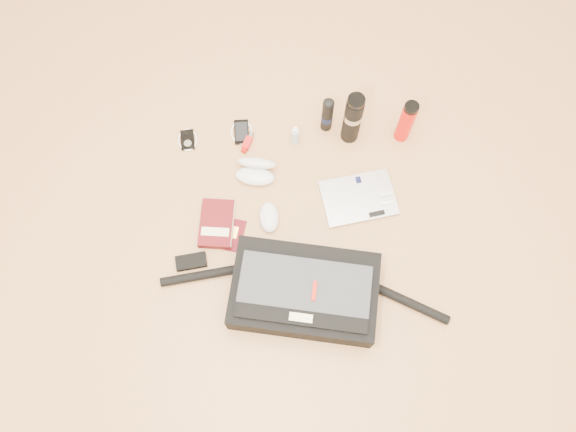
{
  "coord_description": "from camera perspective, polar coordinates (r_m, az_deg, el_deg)",
  "views": [
    {
      "loc": [
        -0.05,
        -0.66,
        2.04
      ],
      "look_at": [
        -0.04,
        0.07,
        0.06
      ],
      "focal_mm": 35.0,
      "sensor_mm": 36.0,
      "label": 1
    }
  ],
  "objects": [
    {
      "name": "aerosol_can",
      "position": [
        2.27,
        4.02,
        10.23
      ],
      "size": [
        0.06,
        0.06,
        0.19
      ],
      "rotation": [
        0.0,
        0.0,
        -0.42
      ],
      "color": "black",
      "rests_on": "ground"
    },
    {
      "name": "ipod",
      "position": [
        2.35,
        -10.17,
        7.62
      ],
      "size": [
        0.09,
        0.1,
        0.01
      ],
      "rotation": [
        0.0,
        0.0,
        0.12
      ],
      "color": "black",
      "rests_on": "ground"
    },
    {
      "name": "thermos_black",
      "position": [
        2.22,
        6.58,
        9.82
      ],
      "size": [
        0.09,
        0.09,
        0.28
      ],
      "rotation": [
        0.0,
        0.0,
        -0.35
      ],
      "color": "black",
      "rests_on": "ground"
    },
    {
      "name": "spray_bottle",
      "position": [
        2.27,
        0.73,
        8.12
      ],
      "size": [
        0.03,
        0.03,
        0.12
      ],
      "rotation": [
        0.0,
        0.0,
        -0.06
      ],
      "color": "#A0C4D3",
      "rests_on": "ground"
    },
    {
      "name": "inhaler",
      "position": [
        2.3,
        -4.12,
        7.48
      ],
      "size": [
        0.05,
        0.1,
        0.03
      ],
      "rotation": [
        0.0,
        0.0,
        -0.38
      ],
      "color": "#B51715",
      "rests_on": "ground"
    },
    {
      "name": "mouse",
      "position": [
        2.16,
        -1.93,
        -0.14
      ],
      "size": [
        0.08,
        0.13,
        0.04
      ],
      "rotation": [
        0.0,
        0.0,
        0.05
      ],
      "color": "silver",
      "rests_on": "ground"
    },
    {
      "name": "passport",
      "position": [
        2.16,
        -5.8,
        -1.87
      ],
      "size": [
        0.12,
        0.15,
        0.01
      ],
      "rotation": [
        0.0,
        0.0,
        -0.23
      ],
      "color": "#4A070D",
      "rests_on": "ground"
    },
    {
      "name": "ground",
      "position": [
        2.15,
        0.99,
        -2.38
      ],
      "size": [
        4.0,
        4.0,
        0.0
      ],
      "primitive_type": "plane",
      "color": "#B8804C",
      "rests_on": "ground"
    },
    {
      "name": "phone",
      "position": [
        2.34,
        -4.74,
        8.51
      ],
      "size": [
        0.09,
        0.11,
        0.01
      ],
      "rotation": [
        0.0,
        0.0,
        0.05
      ],
      "color": "black",
      "rests_on": "ground"
    },
    {
      "name": "book",
      "position": [
        2.17,
        -7.22,
        -0.79
      ],
      "size": [
        0.14,
        0.2,
        0.04
      ],
      "rotation": [
        0.0,
        0.0,
        -0.08
      ],
      "color": "#4D0B0F",
      "rests_on": "ground"
    },
    {
      "name": "thermos_red",
      "position": [
        2.28,
        11.91,
        9.36
      ],
      "size": [
        0.06,
        0.06,
        0.23
      ],
      "rotation": [
        0.0,
        0.0,
        0.04
      ],
      "color": "red",
      "rests_on": "ground"
    },
    {
      "name": "messenger_bag",
      "position": [
        2.03,
        1.58,
        -7.69
      ],
      "size": [
        1.06,
        0.39,
        0.15
      ],
      "rotation": [
        0.0,
        0.0,
        -0.15
      ],
      "color": "black",
      "rests_on": "ground"
    },
    {
      "name": "sunglasses_case",
      "position": [
        2.23,
        -3.29,
        4.71
      ],
      "size": [
        0.17,
        0.15,
        0.09
      ],
      "rotation": [
        0.0,
        0.0,
        -0.16
      ],
      "color": "silver",
      "rests_on": "ground"
    },
    {
      "name": "laptop",
      "position": [
        2.21,
        7.22,
        1.79
      ],
      "size": [
        0.31,
        0.25,
        0.03
      ],
      "rotation": [
        0.0,
        0.0,
        0.19
      ],
      "color": "#A6A6A8",
      "rests_on": "ground"
    }
  ]
}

